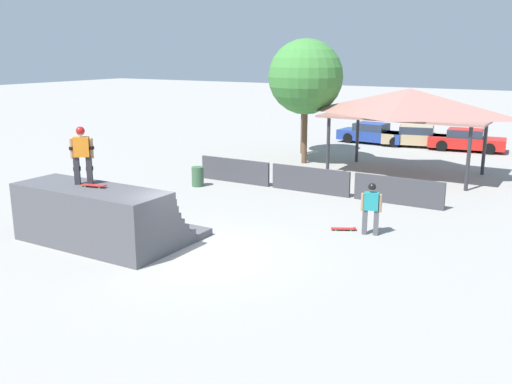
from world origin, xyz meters
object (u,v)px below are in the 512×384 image
at_px(skateboard_on_deck, 94,185).
at_px(tree_far_back, 306,77).
at_px(parked_car_red, 466,140).
at_px(tree_beside_pavilion, 304,75).
at_px(skater_on_deck, 82,151).
at_px(skateboard_on_ground, 344,229).
at_px(bystander_walking, 371,205).
at_px(parked_car_blue, 372,134).
at_px(parked_car_tan, 418,137).
at_px(trash_bin, 198,177).

distance_m(skateboard_on_deck, tree_far_back, 15.12).
height_order(tree_far_back, parked_car_red, tree_far_back).
xyz_separation_m(skateboard_on_deck, tree_beside_pavilion, (-1.74, 17.46, 2.57)).
bearing_deg(tree_far_back, skater_on_deck, -90.71).
height_order(skateboard_on_deck, skateboard_on_ground, skateboard_on_deck).
bearing_deg(bystander_walking, parked_car_blue, -85.90).
bearing_deg(parked_car_blue, tree_far_back, -91.53).
distance_m(tree_beside_pavilion, parked_car_tan, 8.52).
bearing_deg(trash_bin, skateboard_on_ground, -18.38).
relative_size(skateboard_on_ground, parked_car_blue, 0.19).
height_order(skateboard_on_ground, trash_bin, trash_bin).
xyz_separation_m(parked_car_tan, parked_car_red, (2.87, -0.00, 0.00)).
xyz_separation_m(skater_on_deck, parked_car_red, (6.68, 23.09, -2.19)).
relative_size(skater_on_deck, skateboard_on_ground, 2.16).
height_order(tree_far_back, parked_car_tan, tree_far_back).
bearing_deg(tree_beside_pavilion, parked_car_blue, 69.61).
bearing_deg(skateboard_on_deck, trash_bin, 92.15).
height_order(trash_bin, parked_car_red, parked_car_red).
height_order(skater_on_deck, bystander_walking, skater_on_deck).
height_order(tree_far_back, trash_bin, tree_far_back).
distance_m(skateboard_on_deck, trash_bin, 8.16).
xyz_separation_m(skateboard_on_deck, parked_car_tan, (3.23, 23.23, -1.24)).
height_order(tree_beside_pavilion, tree_far_back, tree_far_back).
distance_m(bystander_walking, tree_beside_pavilion, 15.32).
bearing_deg(bystander_walking, parked_car_red, -103.42).
bearing_deg(parked_car_red, skateboard_on_ground, -97.06).
bearing_deg(tree_beside_pavilion, skater_on_deck, -86.15).
relative_size(tree_far_back, parked_car_blue, 1.46).
xyz_separation_m(tree_beside_pavilion, parked_car_blue, (2.10, 5.66, -3.81)).
distance_m(parked_car_blue, parked_car_tan, 2.87).
relative_size(tree_beside_pavilion, parked_car_tan, 1.30).
relative_size(bystander_walking, parked_car_blue, 0.39).
xyz_separation_m(tree_far_back, parked_car_tan, (3.63, 8.34, -3.83)).
bearing_deg(parked_car_tan, skateboard_on_ground, -93.55).
height_order(tree_beside_pavilion, trash_bin, tree_beside_pavilion).
height_order(skater_on_deck, skateboard_on_deck, skater_on_deck).
xyz_separation_m(tree_far_back, parked_car_blue, (0.76, 8.23, -3.83)).
height_order(skateboard_on_deck, parked_car_tan, skateboard_on_deck).
distance_m(trash_bin, parked_car_red, 17.46).
distance_m(skateboard_on_ground, trash_bin, 8.32).
height_order(skater_on_deck, tree_beside_pavilion, tree_beside_pavilion).
bearing_deg(bystander_walking, trash_bin, -32.04).
distance_m(parked_car_blue, parked_car_red, 5.74).
xyz_separation_m(skateboard_on_ground, parked_car_blue, (-5.50, 17.97, 0.54)).
xyz_separation_m(skateboard_on_deck, bystander_walking, (6.73, 5.16, -0.85)).
xyz_separation_m(parked_car_blue, parked_car_red, (5.74, 0.11, -0.00)).
distance_m(skater_on_deck, parked_car_red, 24.14).
distance_m(tree_far_back, trash_bin, 8.32).
bearing_deg(trash_bin, tree_beside_pavilion, 88.36).
relative_size(tree_beside_pavilion, parked_car_blue, 1.35).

